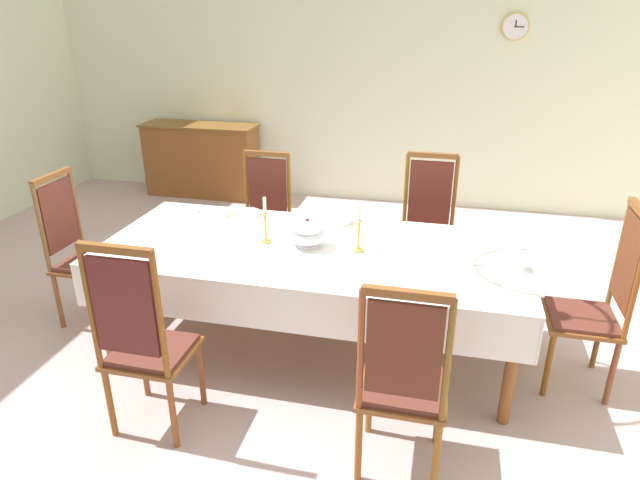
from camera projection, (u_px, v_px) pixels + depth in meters
The scene contains 21 objects.
ground at pixel (311, 350), 3.93m from camera, with size 8.11×6.71×0.04m, color #C6AAA9.
back_wall at pixel (383, 53), 6.28m from camera, with size 8.11×0.08×3.51m, color silver.
dining_table at pixel (311, 257), 3.67m from camera, with size 2.76×1.20×0.77m.
tablecloth at pixel (311, 255), 3.66m from camera, with size 2.78×1.22×0.29m.
chair_south_a at pixel (143, 340), 2.95m from camera, with size 0.44×0.42×1.19m.
chair_north_a at pixel (264, 217), 4.77m from camera, with size 0.44×0.42×1.11m.
chair_south_b at pixel (403, 380), 2.67m from camera, with size 0.44×0.42×1.13m.
chair_north_b at pixel (427, 228), 4.47m from camera, with size 0.44×0.42×1.18m.
chair_head_west at pixel (79, 249), 4.10m from camera, with size 0.42×0.44×1.15m.
chair_head_east at pixel (598, 301), 3.33m from camera, with size 0.42×0.44×1.21m.
soup_tureen at pixel (307, 233), 3.61m from camera, with size 0.24×0.24×0.20m.
candlestick_west at pixel (265, 225), 3.66m from camera, with size 0.07×0.07×0.32m.
candlestick_east at pixel (359, 233), 3.52m from camera, with size 0.07×0.07×0.32m.
bowl_near_left at pixel (340, 220), 4.03m from camera, with size 0.18×0.18×0.04m.
bowl_near_right at pixel (248, 213), 4.18m from camera, with size 0.19×0.19×0.03m.
bowl_far_left at pixel (382, 285), 3.09m from camera, with size 0.14×0.14×0.03m.
bowl_far_right at pixel (188, 209), 4.25m from camera, with size 0.15×0.15×0.04m.
spoon_primary at pixel (357, 222), 4.04m from camera, with size 0.06×0.17×0.01m.
spoon_secondary at pixel (235, 212), 4.23m from camera, with size 0.05×0.18×0.01m.
sideboard at pixel (202, 160), 6.97m from camera, with size 1.44×0.48×0.90m.
mounted_clock at pixel (515, 27), 5.80m from camera, with size 0.28×0.06×0.28m.
Camera 1 is at (0.82, -3.21, 2.24)m, focal length 30.88 mm.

